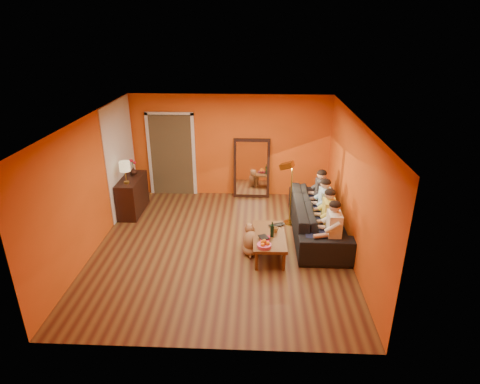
{
  "coord_description": "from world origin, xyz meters",
  "views": [
    {
      "loc": [
        0.69,
        -7.0,
        4.19
      ],
      "look_at": [
        0.35,
        0.5,
        1.0
      ],
      "focal_mm": 30.0,
      "sensor_mm": 36.0,
      "label": 1
    }
  ],
  "objects_px": {
    "floor_lamp": "(291,194)",
    "vase": "(133,171)",
    "person_mid_left": "(329,218)",
    "wine_bottle": "(272,229)",
    "coffee_table": "(269,245)",
    "person_mid_right": "(325,206)",
    "laptop": "(278,226)",
    "sofa": "(318,217)",
    "table_lamp": "(125,172)",
    "person_far_left": "(333,231)",
    "person_far_right": "(321,196)",
    "mirror_frame": "(252,168)",
    "sideboard": "(133,195)",
    "tumbler": "(275,230)",
    "dog": "(251,239)"
  },
  "relations": [
    {
      "from": "table_lamp",
      "to": "person_far_left",
      "type": "xyz_separation_m",
      "value": [
        4.37,
        -1.61,
        -0.49
      ]
    },
    {
      "from": "laptop",
      "to": "person_mid_right",
      "type": "bearing_deg",
      "value": 5.98
    },
    {
      "from": "dog",
      "to": "laptop",
      "type": "relative_size",
      "value": 1.8
    },
    {
      "from": "table_lamp",
      "to": "person_mid_right",
      "type": "xyz_separation_m",
      "value": [
        4.37,
        -0.51,
        -0.49
      ]
    },
    {
      "from": "floor_lamp",
      "to": "wine_bottle",
      "type": "height_order",
      "value": "floor_lamp"
    },
    {
      "from": "mirror_frame",
      "to": "wine_bottle",
      "type": "relative_size",
      "value": 4.9
    },
    {
      "from": "mirror_frame",
      "to": "tumbler",
      "type": "height_order",
      "value": "mirror_frame"
    },
    {
      "from": "person_far_right",
      "to": "tumbler",
      "type": "distance_m",
      "value": 1.76
    },
    {
      "from": "mirror_frame",
      "to": "wine_bottle",
      "type": "xyz_separation_m",
      "value": [
        0.44,
        -2.91,
        -0.18
      ]
    },
    {
      "from": "sideboard",
      "to": "person_far_right",
      "type": "distance_m",
      "value": 4.38
    },
    {
      "from": "person_far_right",
      "to": "wine_bottle",
      "type": "bearing_deg",
      "value": -125.94
    },
    {
      "from": "wine_bottle",
      "to": "laptop",
      "type": "xyz_separation_m",
      "value": [
        0.13,
        0.4,
        -0.14
      ]
    },
    {
      "from": "coffee_table",
      "to": "person_mid_left",
      "type": "xyz_separation_m",
      "value": [
        1.19,
        0.42,
        0.4
      ]
    },
    {
      "from": "person_far_left",
      "to": "laptop",
      "type": "xyz_separation_m",
      "value": [
        -1.01,
        0.48,
        -0.18
      ]
    },
    {
      "from": "table_lamp",
      "to": "coffee_table",
      "type": "relative_size",
      "value": 0.42
    },
    {
      "from": "person_far_left",
      "to": "person_mid_left",
      "type": "distance_m",
      "value": 0.55
    },
    {
      "from": "sofa",
      "to": "floor_lamp",
      "type": "distance_m",
      "value": 0.79
    },
    {
      "from": "sofa",
      "to": "person_far_left",
      "type": "distance_m",
      "value": 1.03
    },
    {
      "from": "vase",
      "to": "person_far_left",
      "type": "bearing_deg",
      "value": -26.32
    },
    {
      "from": "wine_bottle",
      "to": "laptop",
      "type": "relative_size",
      "value": 0.94
    },
    {
      "from": "floor_lamp",
      "to": "person_mid_left",
      "type": "height_order",
      "value": "floor_lamp"
    },
    {
      "from": "person_mid_right",
      "to": "wine_bottle",
      "type": "xyz_separation_m",
      "value": [
        -1.14,
        -1.02,
        -0.03
      ]
    },
    {
      "from": "mirror_frame",
      "to": "floor_lamp",
      "type": "height_order",
      "value": "mirror_frame"
    },
    {
      "from": "vase",
      "to": "person_mid_left",
      "type": "bearing_deg",
      "value": -20.24
    },
    {
      "from": "person_mid_left",
      "to": "wine_bottle",
      "type": "distance_m",
      "value": 1.23
    },
    {
      "from": "wine_bottle",
      "to": "person_mid_left",
      "type": "bearing_deg",
      "value": 22.36
    },
    {
      "from": "tumbler",
      "to": "vase",
      "type": "height_order",
      "value": "vase"
    },
    {
      "from": "sofa",
      "to": "mirror_frame",
      "type": "bearing_deg",
      "value": 36.06
    },
    {
      "from": "person_far_left",
      "to": "laptop",
      "type": "relative_size",
      "value": 3.71
    },
    {
      "from": "vase",
      "to": "person_mid_right",
      "type": "bearing_deg",
      "value": -13.65
    },
    {
      "from": "person_far_left",
      "to": "person_far_right",
      "type": "relative_size",
      "value": 1.0
    },
    {
      "from": "person_mid_right",
      "to": "laptop",
      "type": "bearing_deg",
      "value": -148.47
    },
    {
      "from": "person_mid_left",
      "to": "person_far_right",
      "type": "distance_m",
      "value": 1.1
    },
    {
      "from": "coffee_table",
      "to": "person_mid_right",
      "type": "height_order",
      "value": "person_mid_right"
    },
    {
      "from": "laptop",
      "to": "vase",
      "type": "relative_size",
      "value": 1.87
    },
    {
      "from": "table_lamp",
      "to": "person_far_left",
      "type": "relative_size",
      "value": 0.42
    },
    {
      "from": "floor_lamp",
      "to": "dog",
      "type": "relative_size",
      "value": 2.43
    },
    {
      "from": "coffee_table",
      "to": "person_mid_right",
      "type": "distance_m",
      "value": 1.58
    },
    {
      "from": "dog",
      "to": "wine_bottle",
      "type": "relative_size",
      "value": 1.91
    },
    {
      "from": "person_far_right",
      "to": "vase",
      "type": "height_order",
      "value": "person_far_right"
    },
    {
      "from": "vase",
      "to": "table_lamp",
      "type": "bearing_deg",
      "value": -90.0
    },
    {
      "from": "sofa",
      "to": "coffee_table",
      "type": "distance_m",
      "value": 1.38
    },
    {
      "from": "floor_lamp",
      "to": "vase",
      "type": "relative_size",
      "value": 8.18
    },
    {
      "from": "person_far_right",
      "to": "laptop",
      "type": "distance_m",
      "value": 1.55
    },
    {
      "from": "person_mid_left",
      "to": "sideboard",
      "type": "bearing_deg",
      "value": 162.7
    },
    {
      "from": "person_mid_right",
      "to": "vase",
      "type": "xyz_separation_m",
      "value": [
        -4.37,
        1.06,
        0.33
      ]
    },
    {
      "from": "mirror_frame",
      "to": "table_lamp",
      "type": "height_order",
      "value": "mirror_frame"
    },
    {
      "from": "vase",
      "to": "laptop",
      "type": "bearing_deg",
      "value": -26.52
    },
    {
      "from": "tumbler",
      "to": "sofa",
      "type": "bearing_deg",
      "value": 38.6
    },
    {
      "from": "dog",
      "to": "laptop",
      "type": "xyz_separation_m",
      "value": [
        0.53,
        0.31,
        0.14
      ]
    }
  ]
}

